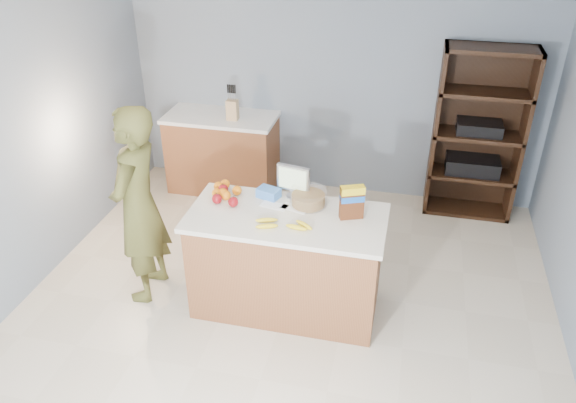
% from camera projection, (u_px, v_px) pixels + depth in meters
% --- Properties ---
extents(floor, '(4.50, 5.00, 0.02)m').
position_uv_depth(floor, '(278.00, 328.00, 4.58)').
color(floor, beige).
rests_on(floor, ground).
extents(walls, '(4.52, 5.02, 2.51)m').
position_uv_depth(walls, '(276.00, 143.00, 3.75)').
color(walls, gray).
rests_on(walls, ground).
extents(counter_peninsula, '(1.56, 0.76, 0.90)m').
position_uv_depth(counter_peninsula, '(287.00, 266.00, 4.63)').
color(counter_peninsula, brown).
rests_on(counter_peninsula, ground).
extents(back_cabinet, '(1.24, 0.62, 0.90)m').
position_uv_depth(back_cabinet, '(223.00, 152.00, 6.44)').
color(back_cabinet, brown).
rests_on(back_cabinet, ground).
extents(shelving_unit, '(0.90, 0.40, 1.80)m').
position_uv_depth(shelving_unit, '(477.00, 136.00, 5.82)').
color(shelving_unit, black).
rests_on(shelving_unit, ground).
extents(person, '(0.43, 0.64, 1.72)m').
position_uv_depth(person, '(139.00, 206.00, 4.58)').
color(person, '#4D4D22').
rests_on(person, ground).
extents(knife_block, '(0.12, 0.10, 0.31)m').
position_uv_depth(knife_block, '(232.00, 109.00, 6.06)').
color(knife_block, tan).
rests_on(knife_block, back_cabinet).
extents(envelopes, '(0.41, 0.17, 0.00)m').
position_uv_depth(envelopes, '(284.00, 207.00, 4.50)').
color(envelopes, white).
rests_on(envelopes, counter_peninsula).
extents(bananas, '(0.47, 0.19, 0.04)m').
position_uv_depth(bananas, '(283.00, 225.00, 4.24)').
color(bananas, yellow).
rests_on(bananas, counter_peninsula).
extents(apples, '(0.23, 0.27, 0.08)m').
position_uv_depth(apples, '(224.00, 197.00, 4.56)').
color(apples, maroon).
rests_on(apples, counter_peninsula).
extents(oranges, '(0.25, 0.26, 0.08)m').
position_uv_depth(oranges, '(224.00, 190.00, 4.65)').
color(oranges, orange).
rests_on(oranges, counter_peninsula).
extents(blue_carton, '(0.21, 0.17, 0.08)m').
position_uv_depth(blue_carton, '(269.00, 193.00, 4.62)').
color(blue_carton, blue).
rests_on(blue_carton, counter_peninsula).
extents(salad_bowl, '(0.30, 0.30, 0.13)m').
position_uv_depth(salad_bowl, '(308.00, 198.00, 4.51)').
color(salad_bowl, '#267219').
rests_on(salad_bowl, counter_peninsula).
extents(tv, '(0.28, 0.12, 0.28)m').
position_uv_depth(tv, '(293.00, 180.00, 4.56)').
color(tv, silver).
rests_on(tv, counter_peninsula).
extents(cereal_box, '(0.20, 0.13, 0.27)m').
position_uv_depth(cereal_box, '(352.00, 200.00, 4.28)').
color(cereal_box, '#592B14').
rests_on(cereal_box, counter_peninsula).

